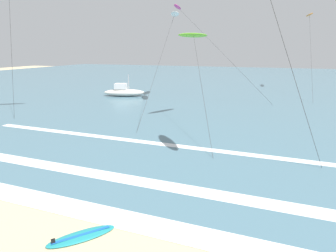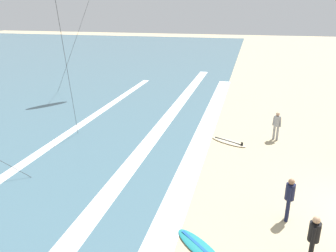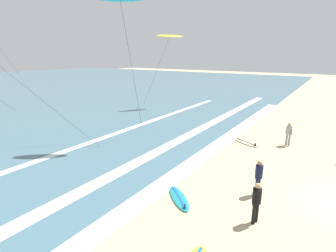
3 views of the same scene
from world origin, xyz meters
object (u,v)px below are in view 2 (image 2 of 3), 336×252
Objects in this scene: surfer_right_near at (290,196)px; surfboard_near_water at (229,142)px; surfer_foreground_main at (314,236)px; surfboard_left_pile at (200,248)px; surfer_background_far at (277,123)px.

surfer_right_near reaches higher than surfboard_near_water.
surfboard_left_pile is (-0.14, 3.15, -0.91)m from surfer_foreground_main.
surfer_right_near is 0.82× the size of surfboard_left_pile.
surfboard_near_water is (6.55, 2.46, -0.91)m from surfer_right_near.
surfboard_near_water and surfboard_left_pile have the same top height.
surfboard_near_water is at bearing 20.61° from surfer_right_near.
surfboard_left_pile is at bearing 92.45° from surfer_foreground_main.
surfer_background_far is at bearing 2.61° from surfer_foreground_main.
surfer_foreground_main is at bearing -167.57° from surfer_right_near.
surfer_background_far reaches higher than surfboard_near_water.
surfboard_left_pile is (-8.75, 0.24, 0.00)m from surfboard_near_water.
surfboard_near_water is at bearing -1.55° from surfboard_left_pile.
surfer_background_far is 2.84m from surfboard_near_water.
surfer_right_near is 2.11m from surfer_foreground_main.
surfer_background_far is at bearing -0.11° from surfer_right_near.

